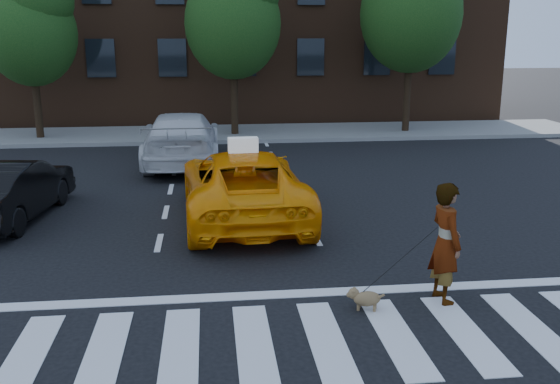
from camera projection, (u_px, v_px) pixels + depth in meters
name	position (u px, v px, depth m)	size (l,w,h in m)	color
ground	(254.00, 344.00, 8.51)	(120.00, 120.00, 0.00)	black
crosswalk	(254.00, 344.00, 8.51)	(13.00, 2.40, 0.01)	silver
stop_line	(247.00, 296.00, 10.05)	(12.00, 0.30, 0.01)	silver
sidewalk_far	(222.00, 134.00, 25.31)	(30.00, 4.00, 0.15)	slate
tree_left	(30.00, 22.00, 22.96)	(3.39, 3.38, 6.50)	black
tree_mid	(234.00, 11.00, 23.68)	(3.69, 3.69, 7.10)	black
tree_right	(413.00, 1.00, 24.35)	(4.00, 4.00, 7.70)	black
taxi	(243.00, 184.00, 14.07)	(2.59, 5.63, 1.56)	#FF9105
black_sedan	(11.00, 189.00, 13.98)	(1.47, 4.20, 1.39)	black
white_suv	(182.00, 138.00, 19.80)	(2.31, 5.69, 1.65)	silver
woman	(446.00, 243.00, 9.66)	(0.70, 0.46, 1.93)	#999999
dog	(364.00, 298.00, 9.52)	(0.57, 0.37, 0.34)	olive
taxi_sign	(243.00, 145.00, 13.64)	(0.65, 0.28, 0.32)	white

